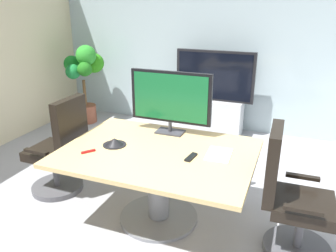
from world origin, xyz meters
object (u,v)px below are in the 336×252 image
at_px(office_chair_right, 291,203).
at_px(tv_monitor, 170,99).
at_px(conference_table, 158,169).
at_px(conference_phone, 114,142).
at_px(wall_display_unit, 214,106).
at_px(office_chair_left, 61,154).
at_px(potted_plant, 85,73).
at_px(remote_control, 191,157).

height_order(office_chair_right, tv_monitor, tv_monitor).
relative_size(conference_table, tv_monitor, 2.06).
bearing_deg(conference_table, tv_monitor, 96.82).
height_order(office_chair_right, conference_phone, office_chair_right).
relative_size(wall_display_unit, conference_phone, 5.95).
bearing_deg(office_chair_left, conference_table, 87.03).
relative_size(conference_table, potted_plant, 1.30).
xyz_separation_m(conference_table, office_chair_left, (-1.18, 0.08, -0.09)).
height_order(office_chair_right, potted_plant, potted_plant).
height_order(office_chair_left, tv_monitor, tv_monitor).
relative_size(office_chair_left, potted_plant, 0.82).
bearing_deg(tv_monitor, conference_phone, -126.99).
distance_m(conference_phone, remote_control, 0.76).
xyz_separation_m(office_chair_left, wall_display_unit, (1.11, 2.32, -0.01)).
height_order(tv_monitor, wall_display_unit, tv_monitor).
bearing_deg(remote_control, wall_display_unit, 106.60).
bearing_deg(conference_phone, potted_plant, 129.58).
bearing_deg(office_chair_right, conference_table, 88.16).
height_order(conference_table, office_chair_left, office_chair_left).
xyz_separation_m(conference_table, wall_display_unit, (-0.07, 2.40, -0.10)).
bearing_deg(remote_control, conference_phone, -172.94).
distance_m(office_chair_left, tv_monitor, 1.34).
distance_m(office_chair_right, tv_monitor, 1.46).
distance_m(office_chair_left, remote_control, 1.54).
height_order(tv_monitor, remote_control, tv_monitor).
xyz_separation_m(potted_plant, remote_control, (2.57, -2.20, -0.11)).
height_order(conference_phone, remote_control, conference_phone).
relative_size(conference_table, remote_control, 10.18).
bearing_deg(conference_table, wall_display_unit, 91.76).
bearing_deg(wall_display_unit, office_chair_left, -115.52).
height_order(conference_table, tv_monitor, tv_monitor).
relative_size(office_chair_right, conference_phone, 4.95).
height_order(office_chair_left, conference_phone, office_chair_left).
height_order(potted_plant, conference_phone, potted_plant).
relative_size(conference_table, conference_phone, 7.87).
xyz_separation_m(office_chair_right, wall_display_unit, (-1.25, 2.41, -0.01)).
bearing_deg(office_chair_left, wall_display_unit, 155.53).
xyz_separation_m(office_chair_left, potted_plant, (-1.07, 2.08, 0.39)).
bearing_deg(remote_control, potted_plant, 146.72).
height_order(wall_display_unit, remote_control, wall_display_unit).
relative_size(conference_table, office_chair_right, 1.59).
height_order(office_chair_left, remote_control, office_chair_left).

